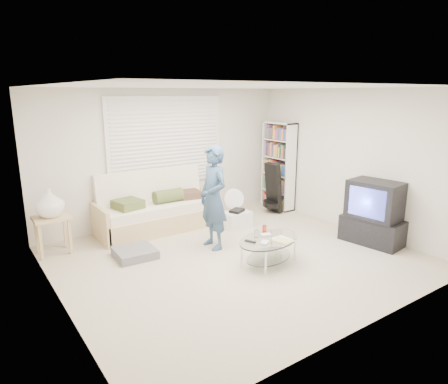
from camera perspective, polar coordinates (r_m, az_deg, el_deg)
ground at (r=6.11m, az=1.83°, el=-9.34°), size 5.00×5.00×0.00m
room_shell at (r=6.05m, az=-0.76°, el=6.51°), size 5.02×4.52×2.51m
window_blinds at (r=7.54m, az=-8.15°, el=7.25°), size 2.32×0.08×1.62m
futon_sofa at (r=7.32m, az=-9.48°, el=-2.60°), size 2.18×0.88×1.07m
grey_floor_pillow at (r=6.26m, az=-12.60°, el=-8.46°), size 0.60×0.60×0.13m
side_table at (r=6.55m, az=-23.61°, el=-1.80°), size 0.52×0.42×1.04m
bookshelf at (r=8.52m, az=7.77°, el=3.71°), size 0.29×0.77×1.83m
guitar_case at (r=8.24m, az=7.02°, el=0.09°), size 0.37×0.37×1.02m
floor_fan at (r=7.64m, az=1.20°, el=-1.49°), size 0.40×0.26×0.65m
storage_bin at (r=7.37m, az=1.85°, el=-3.89°), size 0.49×0.34×0.34m
tv_unit at (r=6.95m, az=20.59°, el=-2.89°), size 0.64×1.02×1.05m
coffee_table at (r=5.80m, az=6.41°, el=-7.37°), size 1.18×0.90×0.51m
standing_person at (r=6.25m, az=-1.53°, el=-0.83°), size 0.41×0.61×1.64m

